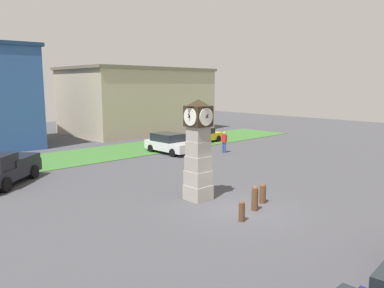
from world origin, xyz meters
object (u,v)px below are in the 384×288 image
at_px(clock_tower, 198,151).
at_px(car_far_lot, 170,143).
at_px(bollard_mid_row, 255,198).
at_px(bollard_near_tower, 263,193).
at_px(car_silver_hatch, 203,135).
at_px(bollard_far_row, 242,211).
at_px(pickup_truck, 2,168).
at_px(pedestrian_crossing_lot, 224,141).

relative_size(clock_tower, car_far_lot, 1.09).
relative_size(bollard_mid_row, car_far_lot, 0.25).
relative_size(bollard_near_tower, car_silver_hatch, 0.23).
height_order(bollard_mid_row, car_silver_hatch, car_silver_hatch).
bearing_deg(car_silver_hatch, car_far_lot, -160.73).
bearing_deg(bollard_far_row, car_far_lot, 61.42).
relative_size(bollard_mid_row, bollard_far_row, 1.29).
bearing_deg(pickup_truck, bollard_far_row, -66.88).
bearing_deg(bollard_mid_row, clock_tower, 104.44).
xyz_separation_m(car_silver_hatch, pedestrian_crossing_lot, (-2.36, -4.93, 0.26)).
bearing_deg(car_silver_hatch, clock_tower, -135.02).
xyz_separation_m(clock_tower, car_far_lot, (6.87, 10.59, -1.60)).
xyz_separation_m(clock_tower, bollard_far_row, (-0.71, -3.34, -1.97)).
bearing_deg(bollard_near_tower, bollard_far_row, -161.20).
distance_m(bollard_mid_row, pickup_truck, 14.06).
bearing_deg(bollard_near_tower, pickup_truck, 124.04).
distance_m(bollard_mid_row, car_far_lot, 14.79).
bearing_deg(pickup_truck, pedestrian_crossing_lot, -6.01).
relative_size(bollard_near_tower, bollard_mid_row, 0.85).
relative_size(bollard_far_row, car_far_lot, 0.19).
xyz_separation_m(clock_tower, pickup_truck, (-6.15, 9.39, -1.47)).
xyz_separation_m(pickup_truck, pedestrian_crossing_lot, (16.38, -1.73, 0.06)).
xyz_separation_m(bollard_near_tower, bollard_far_row, (-2.57, -0.88, -0.04)).
bearing_deg(car_silver_hatch, bollard_mid_row, -127.50).
bearing_deg(car_silver_hatch, bollard_near_tower, -125.51).
height_order(bollard_near_tower, bollard_mid_row, bollard_mid_row).
relative_size(car_silver_hatch, pickup_truck, 0.82).
relative_size(bollard_mid_row, car_silver_hatch, 0.27).
height_order(bollard_mid_row, bollard_far_row, bollard_mid_row).
distance_m(bollard_far_row, pedestrian_crossing_lot, 15.53).
relative_size(bollard_mid_row, pickup_truck, 0.22).
height_order(clock_tower, bollard_near_tower, clock_tower).
height_order(bollard_far_row, pedestrian_crossing_lot, pedestrian_crossing_lot).
bearing_deg(clock_tower, bollard_mid_row, -75.56).
bearing_deg(car_far_lot, bollard_far_row, -118.58).
height_order(clock_tower, bollard_far_row, clock_tower).
bearing_deg(pedestrian_crossing_lot, bollard_mid_row, -132.05).
bearing_deg(bollard_near_tower, car_silver_hatch, 54.49).
relative_size(bollard_near_tower, pedestrian_crossing_lot, 0.55).
bearing_deg(pickup_truck, clock_tower, -56.79).
xyz_separation_m(bollard_far_row, car_far_lot, (7.59, 13.93, 0.37)).
distance_m(clock_tower, bollard_near_tower, 3.64).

